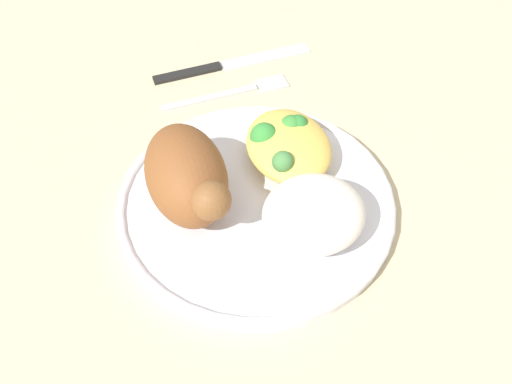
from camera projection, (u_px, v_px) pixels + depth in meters
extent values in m
plane|color=beige|center=(256.00, 211.00, 0.60)|extent=(2.00, 2.00, 0.00)
cylinder|color=white|center=(256.00, 206.00, 0.60)|extent=(0.26, 0.26, 0.01)
torus|color=white|center=(256.00, 202.00, 0.59)|extent=(0.26, 0.26, 0.01)
ellipsoid|color=brown|center=(186.00, 175.00, 0.56)|extent=(0.11, 0.07, 0.07)
sphere|color=brown|center=(211.00, 200.00, 0.52)|extent=(0.03, 0.03, 0.03)
ellipsoid|color=white|center=(314.00, 214.00, 0.55)|extent=(0.08, 0.09, 0.05)
ellipsoid|color=#F1C556|center=(289.00, 146.00, 0.61)|extent=(0.10, 0.08, 0.03)
sphere|color=green|center=(264.00, 137.00, 0.61)|extent=(0.03, 0.03, 0.03)
sphere|color=#498846|center=(283.00, 162.00, 0.58)|extent=(0.02, 0.02, 0.02)
sphere|color=#3E8D3A|center=(291.00, 126.00, 0.61)|extent=(0.02, 0.02, 0.02)
sphere|color=#328839|center=(298.00, 125.00, 0.62)|extent=(0.02, 0.02, 0.02)
cube|color=silver|center=(213.00, 96.00, 0.70)|extent=(0.01, 0.11, 0.01)
cube|color=silver|center=(272.00, 83.00, 0.72)|extent=(0.02, 0.03, 0.00)
cube|color=black|center=(187.00, 72.00, 0.73)|extent=(0.01, 0.08, 0.01)
cube|color=silver|center=(265.00, 56.00, 0.75)|extent=(0.02, 0.11, 0.00)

